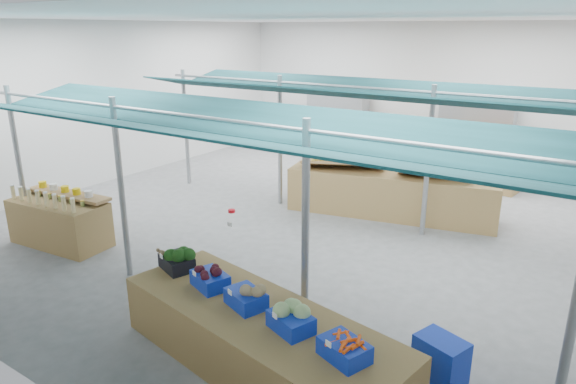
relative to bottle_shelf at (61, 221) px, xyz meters
The scene contains 23 objects.
floor 4.97m from the bottle_shelf, 50.65° to the left, with size 13.00×13.00×0.00m, color slate.
hall 6.50m from the bottle_shelf, 59.21° to the left, with size 13.00×13.00×13.00m.
pole_grid 4.60m from the bottle_shelf, 28.09° to the left, with size 10.00×4.60×3.00m.
awnings 4.97m from the bottle_shelf, 28.09° to the left, with size 9.50×7.08×0.30m.
back_shelving_left 9.86m from the bottle_shelf, 86.31° to the left, with size 2.00×0.50×2.00m, color #B23F33.
back_shelving_right 11.10m from the bottle_shelf, 62.40° to the left, with size 2.00×0.50×2.00m, color #B23F33.
bottle_shelf is the anchor object (origin of this frame).
veg_counter 5.54m from the bottle_shelf, ahead, with size 3.88×1.29×0.75m, color olive.
fruit_counter 6.84m from the bottle_shelf, 47.47° to the left, with size 4.52×1.08×0.97m, color olive.
far_counter 9.57m from the bottle_shelf, 65.36° to the left, with size 5.50×1.10×0.99m, color olive.
crate_stack 7.43m from the bottle_shelf, ahead, with size 0.55×0.38×0.66m, color #1131BD.
vendor_left 7.05m from the bottle_shelf, 60.86° to the left, with size 0.66×0.43×1.81m, color #1A43AE.
vendor_right 8.07m from the bottle_shelf, 49.61° to the left, with size 0.88×0.68×1.81m, color red.
crate_broccoli 3.89m from the bottle_shelf, ahead, with size 0.59×0.50×0.35m.
crate_beets 4.64m from the bottle_shelf, ahead, with size 0.59×0.50×0.29m.
crate_celeriac 5.34m from the bottle_shelf, ahead, with size 0.59×0.50×0.31m.
crate_cabbage 6.09m from the bottle_shelf, ahead, with size 0.59×0.50×0.35m.
crate_carrots 6.84m from the bottle_shelf, ahead, with size 0.59×0.50×0.29m.
sparrow 3.73m from the bottle_shelf, 11.79° to the right, with size 0.12×0.09×0.11m.
pole_ribbon 3.68m from the bottle_shelf, 14.37° to the left, with size 0.12×0.12×0.28m.
apple_heap_yellow 5.96m from the bottle_shelf, 52.59° to the left, with size 2.02×1.44×0.27m.
apple_heap_red 7.58m from the bottle_shelf, 42.83° to the left, with size 1.66×1.27×0.27m.
pineapple 8.58m from the bottle_shelf, 39.00° to the left, with size 0.14×0.14×0.39m.
Camera 1 is at (5.63, -9.05, 4.00)m, focal length 32.00 mm.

